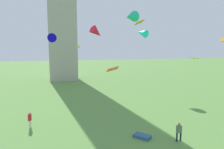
{
  "coord_description": "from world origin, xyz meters",
  "views": [
    {
      "loc": [
        -8.76,
        -10.06,
        8.62
      ],
      "look_at": [
        -1.8,
        16.64,
        4.9
      ],
      "focal_mm": 33.89,
      "sensor_mm": 36.0,
      "label": 1
    }
  ],
  "objects": [
    {
      "name": "kite_flying_7",
      "position": [
        7.22,
        28.47,
        11.13
      ],
      "size": [
        2.37,
        2.83,
        1.96
      ],
      "rotation": [
        0.0,
        0.0,
        3.55
      ],
      "color": "#16EED0"
    },
    {
      "name": "kite_flying_6",
      "position": [
        12.3,
        19.06,
        6.77
      ],
      "size": [
        1.18,
        0.83,
        0.27
      ],
      "rotation": [
        0.0,
        0.0,
        3.1
      ],
      "color": "#64B41B"
    },
    {
      "name": "kite_flying_0",
      "position": [
        -2.53,
        23.48,
        10.75
      ],
      "size": [
        2.72,
        2.31,
        2.2
      ],
      "rotation": [
        0.0,
        0.0,
        2.06
      ],
      "color": "red"
    },
    {
      "name": "kite_flying_2",
      "position": [
        -2.29,
        14.46,
        5.88
      ],
      "size": [
        1.63,
        1.55,
        0.69
      ],
      "rotation": [
        0.0,
        0.0,
        5.75
      ],
      "color": "orange"
    },
    {
      "name": "kite_flying_8",
      "position": [
        -5.58,
        22.16,
        8.56
      ],
      "size": [
        0.66,
        0.8,
        0.45
      ],
      "rotation": [
        0.0,
        0.0,
        1.35
      ],
      "color": "gold"
    },
    {
      "name": "person_1",
      "position": [
        -11.75,
        12.9,
        0.99
      ],
      "size": [
        0.33,
        0.54,
        1.75
      ],
      "rotation": [
        0.0,
        0.0,
        4.55
      ],
      "color": "silver",
      "rests_on": "ground_plane"
    },
    {
      "name": "kite_flying_4",
      "position": [
        1.82,
        16.29,
        11.69
      ],
      "size": [
        1.18,
        1.01,
        0.79
      ],
      "rotation": [
        0.0,
        0.0,
        3.32
      ],
      "color": "gold"
    },
    {
      "name": "kite_flying_5",
      "position": [
        -0.02,
        14.6,
        12.11
      ],
      "size": [
        2.47,
        2.35,
        1.66
      ],
      "rotation": [
        0.0,
        0.0,
        5.38
      ],
      "color": "#16C997"
    },
    {
      "name": "person_2",
      "position": [
        1.74,
        6.1,
        0.98
      ],
      "size": [
        0.54,
        0.27,
        1.74
      ],
      "rotation": [
        0.0,
        0.0,
        6.27
      ],
      "color": "#1E2333",
      "rests_on": "ground_plane"
    },
    {
      "name": "kite_flying_3",
      "position": [
        12.8,
        13.57,
        9.44
      ],
      "size": [
        1.56,
        1.67,
        0.59
      ],
      "rotation": [
        0.0,
        0.0,
        0.94
      ],
      "color": "orange"
    },
    {
      "name": "kite_flying_1",
      "position": [
        -9.09,
        14.6,
        9.66
      ],
      "size": [
        1.26,
        1.74,
        1.29
      ],
      "rotation": [
        0.0,
        0.0,
        2.97
      ],
      "color": "#0A04D0"
    },
    {
      "name": "kite_bundle_1",
      "position": [
        -1.2,
        7.61,
        0.15
      ],
      "size": [
        1.71,
        1.78,
        0.3
      ],
      "primitive_type": "cube",
      "rotation": [
        0.0,
        0.0,
        5.42
      ],
      "color": "#285177",
      "rests_on": "ground_plane"
    }
  ]
}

